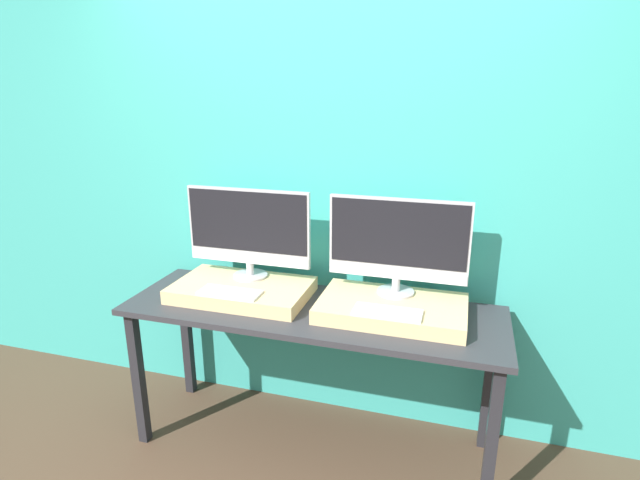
{
  "coord_description": "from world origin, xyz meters",
  "views": [
    {
      "loc": [
        0.68,
        -1.85,
        1.84
      ],
      "look_at": [
        0.0,
        0.44,
        1.1
      ],
      "focal_mm": 28.0,
      "sensor_mm": 36.0,
      "label": 1
    }
  ],
  "objects_px": {
    "monitor_right": "(398,243)",
    "keyboard_right": "(388,312)",
    "monitor_left": "(248,230)",
    "keyboard_left": "(230,292)"
  },
  "relations": [
    {
      "from": "monitor_right",
      "to": "keyboard_right",
      "type": "xyz_separation_m",
      "value": [
        0.0,
        -0.24,
        -0.25
      ]
    },
    {
      "from": "monitor_right",
      "to": "keyboard_right",
      "type": "bearing_deg",
      "value": -90.0
    },
    {
      "from": "monitor_left",
      "to": "keyboard_right",
      "type": "relative_size",
      "value": 2.19
    },
    {
      "from": "keyboard_left",
      "to": "monitor_right",
      "type": "bearing_deg",
      "value": 17.38
    },
    {
      "from": "keyboard_left",
      "to": "keyboard_right",
      "type": "bearing_deg",
      "value": 0.0
    },
    {
      "from": "keyboard_right",
      "to": "monitor_left",
      "type": "bearing_deg",
      "value": 162.62
    },
    {
      "from": "monitor_left",
      "to": "keyboard_left",
      "type": "distance_m",
      "value": 0.35
    },
    {
      "from": "keyboard_left",
      "to": "keyboard_right",
      "type": "distance_m",
      "value": 0.78
    },
    {
      "from": "monitor_right",
      "to": "keyboard_right",
      "type": "relative_size",
      "value": 2.19
    },
    {
      "from": "monitor_left",
      "to": "monitor_right",
      "type": "distance_m",
      "value": 0.78
    }
  ]
}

